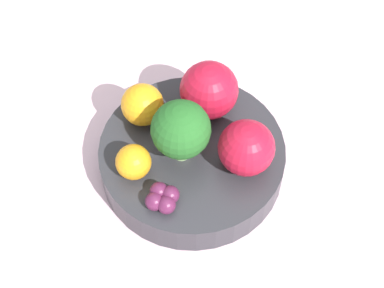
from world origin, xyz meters
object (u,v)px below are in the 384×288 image
object	(u,v)px
broccoli	(182,132)
apple_green	(209,90)
apple_red	(246,148)
grape_cluster	(162,198)
bowl	(192,159)
orange_front	(142,105)
orange_back	(134,164)
napkin	(39,52)

from	to	relation	value
broccoli	apple_green	size ratio (longest dim) A/B	1.17
apple_red	grape_cluster	distance (m)	0.10
broccoli	apple_red	distance (m)	0.07
bowl	apple_red	bearing A→B (deg)	-42.71
orange_front	orange_back	world-z (taller)	orange_front
bowl	grape_cluster	size ratio (longest dim) A/B	5.50
orange_back	napkin	size ratio (longest dim) A/B	0.21
broccoli	grape_cluster	size ratio (longest dim) A/B	2.06
apple_red	orange_front	xyz separation A→B (m)	(-0.07, 0.10, -0.01)
bowl	napkin	xyz separation A→B (m)	(-0.10, 0.24, -0.02)
apple_red	orange_back	size ratio (longest dim) A/B	1.59
grape_cluster	apple_green	bearing A→B (deg)	43.26
broccoli	napkin	bearing A→B (deg)	110.76
bowl	orange_back	xyz separation A→B (m)	(-0.07, -0.00, 0.04)
bowl	apple_red	distance (m)	0.08
bowl	orange_front	xyz separation A→B (m)	(-0.03, 0.06, 0.04)
broccoli	orange_back	world-z (taller)	broccoli
apple_green	napkin	world-z (taller)	apple_green
apple_green	broccoli	bearing A→B (deg)	-139.17
broccoli	apple_red	world-z (taller)	broccoli
broccoli	bowl	bearing A→B (deg)	13.47
napkin	bowl	bearing A→B (deg)	-66.44
apple_red	apple_green	bearing A→B (deg)	91.88
broccoli	napkin	world-z (taller)	broccoli
apple_green	orange_front	distance (m)	0.07
apple_red	apple_green	distance (m)	0.08
bowl	apple_green	distance (m)	0.08
orange_front	napkin	distance (m)	0.20
bowl	orange_back	bearing A→B (deg)	-178.01
bowl	apple_green	xyz separation A→B (m)	(0.04, 0.04, 0.05)
orange_back	apple_green	bearing A→B (deg)	22.81
grape_cluster	broccoli	bearing A→B (deg)	46.05
bowl	orange_front	world-z (taller)	orange_front
bowl	napkin	distance (m)	0.26
apple_green	orange_front	world-z (taller)	apple_green
orange_back	grape_cluster	xyz separation A→B (m)	(0.01, -0.04, -0.01)
orange_front	bowl	bearing A→B (deg)	-63.26
bowl	grape_cluster	bearing A→B (deg)	-139.48
napkin	apple_red	bearing A→B (deg)	-62.15
apple_green	orange_back	distance (m)	0.12
apple_green	napkin	size ratio (longest dim) A/B	0.37
apple_red	grape_cluster	bearing A→B (deg)	-175.93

